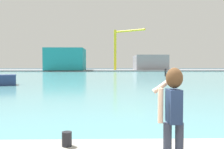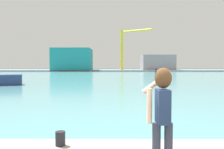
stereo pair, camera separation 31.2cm
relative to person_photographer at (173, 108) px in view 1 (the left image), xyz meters
name	(u,v)px [view 1 (the left image)]	position (x,y,z in m)	size (l,w,h in m)	color
ground_plane	(111,76)	(-0.24, 49.77, -1.74)	(220.00, 220.00, 0.00)	#334751
harbor_water	(110,75)	(-0.24, 51.77, -1.73)	(140.00, 100.00, 0.02)	#599EA8
far_shore_dock	(109,70)	(-0.24, 91.77, -1.51)	(140.00, 20.00, 0.44)	gray
person_photographer	(173,108)	(0.00, 0.00, 0.00)	(0.53, 0.55, 1.74)	#2D3342
harbor_bollard	(67,139)	(-1.98, 1.29, -0.91)	(0.22, 0.22, 0.31)	black
warehouse_left	(66,59)	(-16.57, 88.31, 2.74)	(14.09, 13.86, 8.07)	teal
warehouse_right	(150,62)	(16.36, 93.08, 1.60)	(12.37, 12.98, 5.79)	gray
port_crane	(119,45)	(3.65, 87.65, 8.29)	(10.98, 7.98, 15.24)	yellow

